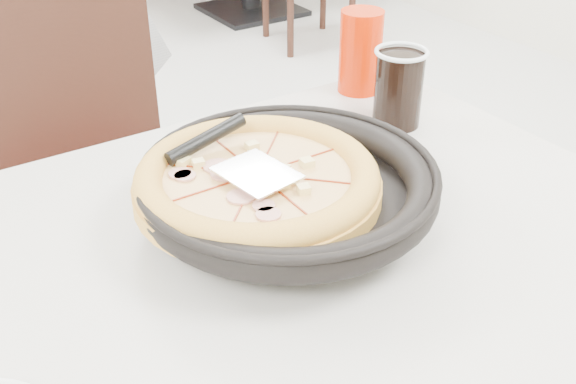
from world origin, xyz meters
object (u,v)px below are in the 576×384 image
chair_far (84,202)px  red_cup (360,52)px  pizza (258,188)px  pizza_pan (288,197)px  cola_glass (398,90)px

chair_far → red_cup: 0.69m
chair_far → pizza: bearing=111.0°
chair_far → pizza_pan: chair_far is taller
pizza_pan → cola_glass: 0.37m
chair_far → red_cup: (0.49, -0.34, 0.35)m
chair_far → cola_glass: 0.75m
cola_glass → red_cup: red_cup is taller
chair_far → pizza: chair_far is taller
cola_glass → pizza_pan: bearing=-154.8°
pizza_pan → red_cup: bearing=40.1°
chair_far → red_cup: chair_far is taller
red_cup → pizza: bearing=-144.2°
pizza_pan → cola_glass: bearing=25.2°
pizza → red_cup: (0.41, 0.30, 0.02)m
chair_far → pizza_pan: 0.74m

